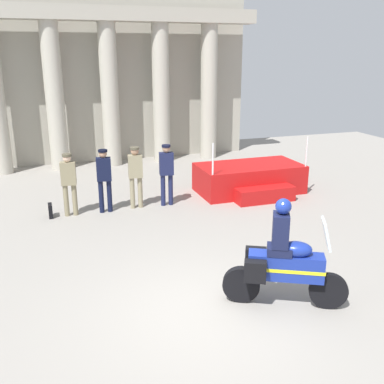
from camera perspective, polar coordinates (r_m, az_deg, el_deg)
The scene contains 9 objects.
ground_plane at distance 7.67m, azimuth 2.54°, elevation -15.07°, with size 28.00×28.00×0.00m, color gray.
colonnade_backdrop at distance 17.55m, azimuth -10.89°, elevation 14.61°, with size 11.34×1.49×6.59m.
reviewing_stand at distance 13.78m, azimuth 7.45°, elevation 1.63°, with size 3.16×2.14×1.76m.
officer_in_row_0 at distance 11.96m, azimuth -15.48°, elevation 1.53°, with size 0.41×0.27×1.66m.
officer_in_row_1 at distance 12.00m, azimuth -11.17°, elevation 2.06°, with size 0.41×0.27×1.72m.
officer_in_row_2 at distance 12.21m, azimuth -7.24°, elevation 2.49°, with size 0.41×0.27×1.71m.
officer_in_row_3 at distance 12.35m, azimuth -3.28°, elevation 2.82°, with size 0.41×0.27×1.73m.
motorcycle_with_rider at distance 7.64m, azimuth 11.39°, elevation -8.75°, with size 1.91×1.15×1.90m.
briefcase_on_ground at distance 12.21m, azimuth -17.65°, elevation -2.29°, with size 0.10×0.32×0.36m, color black.
Camera 1 is at (-2.41, -6.01, 4.11)m, focal length 41.71 mm.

